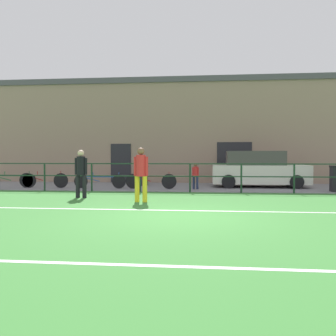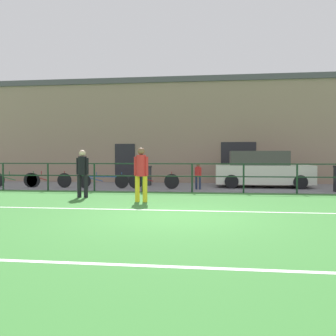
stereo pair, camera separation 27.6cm
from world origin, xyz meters
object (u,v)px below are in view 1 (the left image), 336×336
at_px(bicycle_parked_0, 100,181).
at_px(trash_bin_0, 141,176).
at_px(bicycle_parked_3, 151,181).
at_px(bicycle_parked_2, 43,180).
at_px(player_striker, 141,171).
at_px(spectator_child, 196,174).
at_px(player_goalkeeper, 81,171).
at_px(bicycle_parked_1, 11,180).
at_px(parked_car_red, 258,170).

bearing_deg(bicycle_parked_0, trash_bin_0, 49.57).
bearing_deg(bicycle_parked_3, bicycle_parked_2, 180.00).
relative_size(player_striker, spectator_child, 1.52).
xyz_separation_m(player_goalkeeper, trash_bin_0, (1.14, 5.36, -0.44)).
relative_size(player_goalkeeper, bicycle_parked_1, 0.70).
height_order(parked_car_red, bicycle_parked_1, parked_car_red).
distance_m(parked_car_red, bicycle_parked_1, 11.24).
relative_size(bicycle_parked_2, bicycle_parked_3, 1.02).
bearing_deg(player_striker, bicycle_parked_0, -52.57).
height_order(bicycle_parked_0, bicycle_parked_2, bicycle_parked_2).
bearing_deg(bicycle_parked_2, trash_bin_0, 23.67).
distance_m(bicycle_parked_0, trash_bin_0, 2.37).
distance_m(bicycle_parked_3, trash_bin_0, 1.95).
height_order(bicycle_parked_2, bicycle_parked_3, bicycle_parked_2).
xyz_separation_m(player_goalkeeper, bicycle_parked_2, (-2.98, 3.56, -0.57)).
relative_size(player_goalkeeper, bicycle_parked_3, 0.74).
bearing_deg(bicycle_parked_1, parked_car_red, 7.56).
distance_m(player_goalkeeper, bicycle_parked_3, 4.06).
height_order(bicycle_parked_0, trash_bin_0, trash_bin_0).
xyz_separation_m(spectator_child, bicycle_parked_1, (-8.31, 0.01, -0.30)).
bearing_deg(trash_bin_0, bicycle_parked_0, -130.43).
height_order(player_goalkeeper, bicycle_parked_0, player_goalkeeper).
distance_m(spectator_child, bicycle_parked_0, 4.21).
distance_m(spectator_child, trash_bin_0, 3.23).
distance_m(player_goalkeeper, bicycle_parked_1, 5.77).
xyz_separation_m(bicycle_parked_0, trash_bin_0, (1.54, 1.80, 0.15)).
relative_size(spectator_child, parked_car_red, 0.26).
relative_size(parked_car_red, bicycle_parked_0, 1.84).
bearing_deg(bicycle_parked_2, spectator_child, -0.09).
distance_m(player_goalkeeper, bicycle_parked_0, 3.63).
bearing_deg(parked_car_red, bicycle_parked_0, -168.13).
relative_size(player_goalkeeper, spectator_child, 1.47).
bearing_deg(bicycle_parked_3, bicycle_parked_0, 180.00).
distance_m(player_striker, bicycle_parked_0, 5.29).
xyz_separation_m(player_striker, parked_car_red, (4.37, 6.01, -0.17)).
bearing_deg(spectator_child, bicycle_parked_1, 21.92).
xyz_separation_m(bicycle_parked_1, bicycle_parked_2, (1.53, 0.00, 0.01)).
bearing_deg(spectator_child, bicycle_parked_0, 21.84).
distance_m(spectator_child, bicycle_parked_3, 1.95).
height_order(player_striker, bicycle_parked_3, player_striker).
relative_size(bicycle_parked_1, bicycle_parked_2, 1.04).
distance_m(spectator_child, bicycle_parked_1, 8.31).
xyz_separation_m(spectator_child, bicycle_parked_2, (-6.78, 0.01, -0.29)).
bearing_deg(spectator_child, player_striker, 93.14).
xyz_separation_m(spectator_child, parked_car_red, (2.83, 1.49, 0.14)).
distance_m(spectator_child, bicycle_parked_2, 6.79).
relative_size(bicycle_parked_3, trash_bin_0, 2.35).
bearing_deg(bicycle_parked_0, bicycle_parked_2, 180.00).
relative_size(spectator_child, trash_bin_0, 1.18).
relative_size(bicycle_parked_0, bicycle_parked_3, 1.05).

